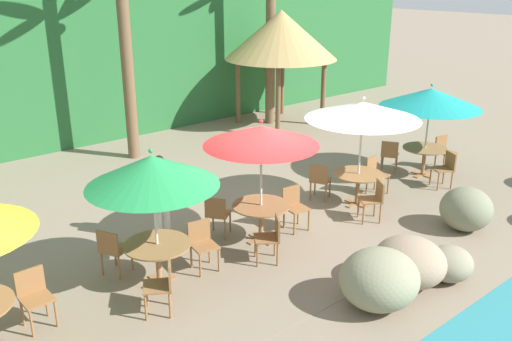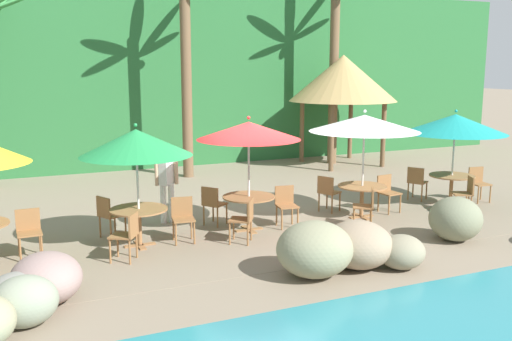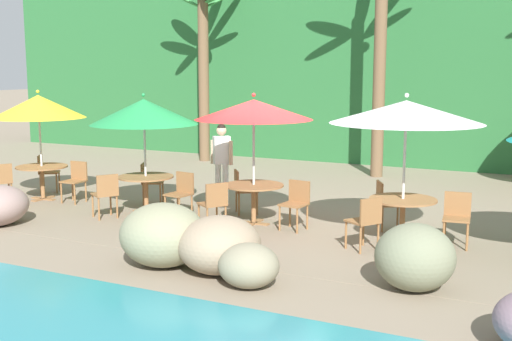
{
  "view_description": "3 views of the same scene",
  "coord_description": "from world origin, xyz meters",
  "px_view_note": "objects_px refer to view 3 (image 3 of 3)",
  "views": [
    {
      "loc": [
        -6.59,
        -7.47,
        4.92
      ],
      "look_at": [
        -0.12,
        0.23,
        1.27
      ],
      "focal_mm": 38.59,
      "sensor_mm": 36.0,
      "label": 1
    },
    {
      "loc": [
        -4.86,
        -10.82,
        3.44
      ],
      "look_at": [
        -0.04,
        0.14,
        1.2
      ],
      "focal_mm": 39.99,
      "sensor_mm": 36.0,
      "label": 2
    },
    {
      "loc": [
        4.85,
        -10.59,
        2.87
      ],
      "look_at": [
        -0.45,
        0.11,
        0.95
      ],
      "focal_mm": 45.34,
      "sensor_mm": 36.0,
      "label": 3
    }
  ],
  "objects_px": {
    "umbrella_red": "(254,110)",
    "palm_tree_nearest": "(203,38)",
    "dining_table_green": "(146,182)",
    "chair_red_left": "(214,202)",
    "chair_green_seaward": "(181,191)",
    "umbrella_white": "(406,112)",
    "chair_white_seaward": "(457,215)",
    "palm_tree_second": "(382,18)",
    "chair_red_inland": "(242,188)",
    "chair_green_inland": "(149,180)",
    "dining_table_white": "(403,206)",
    "chair_yellow_left": "(1,180)",
    "umbrella_green": "(144,112)",
    "chair_yellow_seaward": "(76,178)",
    "waiter_in_white": "(222,158)",
    "dining_table_yellow": "(42,172)",
    "chair_white_inland": "(385,202)",
    "umbrella_yellow": "(38,107)",
    "chair_green_left": "(106,192)",
    "dining_table_red": "(254,191)",
    "chair_yellow_inland": "(45,170)",
    "chair_red_seaward": "(296,201)",
    "chair_white_left": "(366,219)"
  },
  "relations": [
    {
      "from": "chair_red_seaward",
      "to": "umbrella_yellow",
      "type": "bearing_deg",
      "value": -179.69
    },
    {
      "from": "chair_red_left",
      "to": "palm_tree_second",
      "type": "xyz_separation_m",
      "value": [
        0.99,
        6.9,
        3.59
      ]
    },
    {
      "from": "dining_table_green",
      "to": "chair_red_left",
      "type": "distance_m",
      "value": 2.03
    },
    {
      "from": "chair_red_inland",
      "to": "chair_green_inland",
      "type": "bearing_deg",
      "value": -179.3
    },
    {
      "from": "waiter_in_white",
      "to": "umbrella_yellow",
      "type": "bearing_deg",
      "value": -160.18
    },
    {
      "from": "dining_table_green",
      "to": "chair_white_left",
      "type": "xyz_separation_m",
      "value": [
        4.71,
        -0.71,
        -0.1
      ]
    },
    {
      "from": "palm_tree_second",
      "to": "chair_white_seaward",
      "type": "bearing_deg",
      "value": -63.43
    },
    {
      "from": "chair_green_left",
      "to": "chair_red_seaward",
      "type": "bearing_deg",
      "value": 13.76
    },
    {
      "from": "chair_red_seaward",
      "to": "chair_red_left",
      "type": "relative_size",
      "value": 1.0
    },
    {
      "from": "dining_table_red",
      "to": "palm_tree_nearest",
      "type": "relative_size",
      "value": 0.2
    },
    {
      "from": "dining_table_yellow",
      "to": "chair_red_inland",
      "type": "height_order",
      "value": "chair_red_inland"
    },
    {
      "from": "chair_yellow_inland",
      "to": "chair_yellow_left",
      "type": "relative_size",
      "value": 1.0
    },
    {
      "from": "chair_green_seaward",
      "to": "chair_red_inland",
      "type": "distance_m",
      "value": 1.19
    },
    {
      "from": "chair_yellow_left",
      "to": "chair_green_left",
      "type": "height_order",
      "value": "same"
    },
    {
      "from": "waiter_in_white",
      "to": "umbrella_white",
      "type": "bearing_deg",
      "value": -18.07
    },
    {
      "from": "dining_table_red",
      "to": "chair_red_inland",
      "type": "bearing_deg",
      "value": 132.19
    },
    {
      "from": "dining_table_white",
      "to": "chair_white_seaward",
      "type": "relative_size",
      "value": 1.26
    },
    {
      "from": "palm_tree_second",
      "to": "dining_table_red",
      "type": "bearing_deg",
      "value": -95.44
    },
    {
      "from": "chair_yellow_left",
      "to": "waiter_in_white",
      "type": "height_order",
      "value": "waiter_in_white"
    },
    {
      "from": "dining_table_yellow",
      "to": "chair_white_inland",
      "type": "relative_size",
      "value": 1.26
    },
    {
      "from": "dining_table_red",
      "to": "chair_yellow_seaward",
      "type": "bearing_deg",
      "value": 179.16
    },
    {
      "from": "chair_red_left",
      "to": "chair_white_seaward",
      "type": "relative_size",
      "value": 1.0
    },
    {
      "from": "chair_yellow_left",
      "to": "chair_red_seaward",
      "type": "distance_m",
      "value": 6.44
    },
    {
      "from": "chair_white_seaward",
      "to": "chair_green_left",
      "type": "bearing_deg",
      "value": -170.84
    },
    {
      "from": "dining_table_yellow",
      "to": "chair_green_seaward",
      "type": "bearing_deg",
      "value": -1.56
    },
    {
      "from": "dining_table_yellow",
      "to": "waiter_in_white",
      "type": "relative_size",
      "value": 0.65
    },
    {
      "from": "chair_yellow_inland",
      "to": "umbrella_white",
      "type": "xyz_separation_m",
      "value": [
        8.44,
        -0.67,
        1.64
      ]
    },
    {
      "from": "chair_yellow_seaward",
      "to": "dining_table_green",
      "type": "xyz_separation_m",
      "value": [
        1.95,
        -0.18,
        0.1
      ]
    },
    {
      "from": "chair_green_left",
      "to": "umbrella_white",
      "type": "relative_size",
      "value": 0.35
    },
    {
      "from": "chair_yellow_seaward",
      "to": "chair_green_inland",
      "type": "distance_m",
      "value": 1.59
    },
    {
      "from": "chair_green_seaward",
      "to": "umbrella_white",
      "type": "relative_size",
      "value": 0.35
    },
    {
      "from": "chair_white_seaward",
      "to": "palm_tree_second",
      "type": "xyz_separation_m",
      "value": [
        -3.01,
        6.02,
        3.59
      ]
    },
    {
      "from": "chair_yellow_seaward",
      "to": "palm_tree_nearest",
      "type": "xyz_separation_m",
      "value": [
        -0.73,
        6.58,
        3.21
      ]
    },
    {
      "from": "chair_green_inland",
      "to": "dining_table_white",
      "type": "distance_m",
      "value": 5.59
    },
    {
      "from": "chair_green_inland",
      "to": "chair_white_inland",
      "type": "distance_m",
      "value": 5.07
    },
    {
      "from": "chair_white_seaward",
      "to": "chair_white_inland",
      "type": "height_order",
      "value": "same"
    },
    {
      "from": "umbrella_red",
      "to": "palm_tree_nearest",
      "type": "xyz_separation_m",
      "value": [
        -5.01,
        6.65,
        1.61
      ]
    },
    {
      "from": "chair_yellow_left",
      "to": "umbrella_green",
      "type": "xyz_separation_m",
      "value": [
        3.21,
        0.69,
        1.49
      ]
    },
    {
      "from": "chair_yellow_left",
      "to": "umbrella_green",
      "type": "bearing_deg",
      "value": 12.1
    },
    {
      "from": "chair_white_left",
      "to": "dining_table_red",
      "type": "bearing_deg",
      "value": 160.79
    },
    {
      "from": "chair_green_seaward",
      "to": "palm_tree_nearest",
      "type": "bearing_deg",
      "value": 117.5
    },
    {
      "from": "chair_green_inland",
      "to": "umbrella_red",
      "type": "distance_m",
      "value": 3.27
    },
    {
      "from": "chair_yellow_seaward",
      "to": "chair_green_seaward",
      "type": "distance_m",
      "value": 2.82
    },
    {
      "from": "chair_green_left",
      "to": "dining_table_red",
      "type": "xyz_separation_m",
      "value": [
        2.7,
        0.89,
        0.1
      ]
    },
    {
      "from": "chair_yellow_seaward",
      "to": "dining_table_red",
      "type": "relative_size",
      "value": 0.79
    },
    {
      "from": "chair_yellow_left",
      "to": "chair_green_left",
      "type": "distance_m",
      "value": 2.84
    },
    {
      "from": "chair_green_seaward",
      "to": "umbrella_green",
      "type": "bearing_deg",
      "value": 177.67
    },
    {
      "from": "chair_white_seaward",
      "to": "chair_yellow_left",
      "type": "bearing_deg",
      "value": -174.19
    },
    {
      "from": "dining_table_yellow",
      "to": "chair_red_inland",
      "type": "distance_m",
      "value": 4.61
    },
    {
      "from": "palm_tree_second",
      "to": "dining_table_white",
      "type": "bearing_deg",
      "value": -70.68
    }
  ]
}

